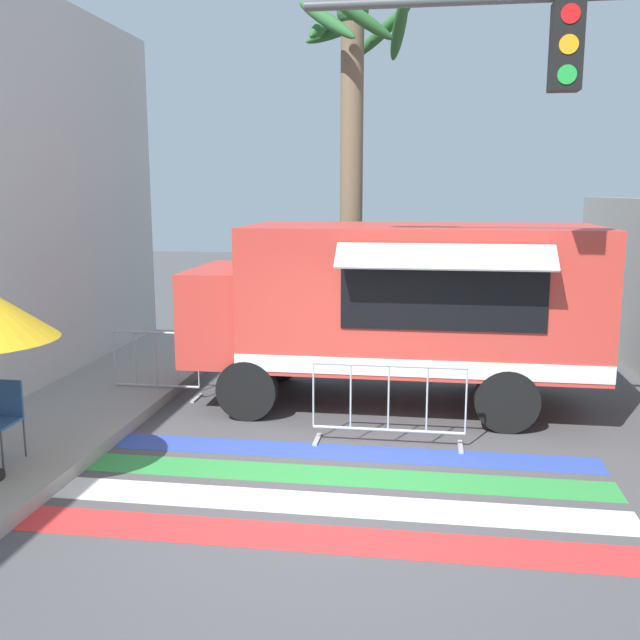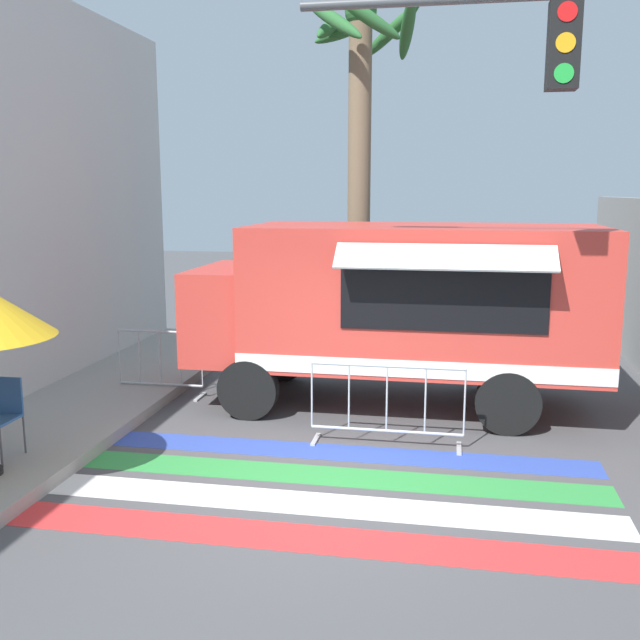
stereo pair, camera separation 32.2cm
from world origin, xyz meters
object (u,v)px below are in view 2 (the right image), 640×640
food_truck (392,300)px  traffic_signal_pole (618,128)px  barricade_side (160,365)px  barricade_front (387,406)px  palm_tree (361,132)px

food_truck → traffic_signal_pole: (2.55, -2.47, 2.27)m
food_truck → traffic_signal_pole: size_ratio=1.05×
food_truck → barricade_side: (-3.65, -0.22, -1.12)m
barricade_front → palm_tree: 6.47m
traffic_signal_pole → barricade_side: 7.41m
food_truck → traffic_signal_pole: bearing=-44.1°
food_truck → barricade_front: food_truck is taller
traffic_signal_pole → barricade_front: (-2.44, 0.64, -3.37)m
food_truck → barricade_front: bearing=-86.6°
food_truck → barricade_side: bearing=-176.5°
traffic_signal_pole → food_truck: bearing=135.9°
food_truck → palm_tree: bearing=105.5°
food_truck → barricade_side: food_truck is taller
palm_tree → barricade_side: bearing=-128.0°
traffic_signal_pole → palm_tree: (-3.46, 5.75, 0.46)m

